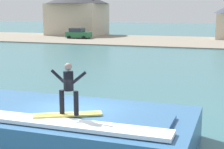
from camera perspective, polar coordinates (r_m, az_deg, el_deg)
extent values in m
plane|color=#386970|center=(12.88, -5.95, -10.82)|extent=(260.00, 260.00, 0.00)
cube|color=#356696|center=(12.71, -7.54, -8.43)|extent=(9.03, 4.51, 1.14)
cube|color=#356696|center=(12.04, -8.83, -6.37)|extent=(7.68, 2.03, 0.13)
cube|color=white|center=(11.28, -11.00, -7.46)|extent=(8.13, 0.81, 0.12)
cube|color=#EAD159|center=(11.55, -7.16, -6.47)|extent=(2.14, 1.40, 0.06)
cube|color=black|center=(11.54, -7.17, -6.34)|extent=(1.81, 0.99, 0.01)
cylinder|color=black|center=(11.48, -8.14, -4.40)|extent=(0.16, 0.16, 0.79)
cylinder|color=black|center=(11.26, -5.84, -4.64)|extent=(0.16, 0.16, 0.79)
cylinder|color=black|center=(11.21, -7.08, -1.05)|extent=(0.32, 0.32, 0.62)
sphere|color=tan|center=(11.13, -7.13, 1.26)|extent=(0.24, 0.24, 0.24)
cylinder|color=black|center=(11.35, -8.78, -0.26)|extent=(0.49, 0.10, 0.43)
cylinder|color=black|center=(11.02, -5.36, -0.50)|extent=(0.49, 0.10, 0.43)
cube|color=gray|center=(54.59, 13.87, 5.19)|extent=(120.00, 19.36, 0.16)
cube|color=#23663D|center=(58.64, -5.42, 6.45)|extent=(4.05, 1.88, 0.90)
cube|color=#262D38|center=(58.72, -5.70, 7.21)|extent=(2.23, 1.69, 0.64)
cylinder|color=black|center=(59.04, -3.84, 6.06)|extent=(0.64, 0.22, 0.64)
cylinder|color=black|center=(57.23, -4.63, 5.92)|extent=(0.64, 0.22, 0.64)
cylinder|color=black|center=(60.12, -6.16, 6.10)|extent=(0.64, 0.22, 0.64)
cylinder|color=black|center=(58.34, -7.00, 5.96)|extent=(0.64, 0.22, 0.64)
cube|color=beige|center=(68.15, -5.63, 8.85)|extent=(9.80, 8.83, 5.99)
cylinder|color=brown|center=(65.62, -4.51, 7.88)|extent=(0.40, 0.40, 3.85)
sphere|color=#2A6A33|center=(65.56, -4.54, 10.09)|extent=(2.03, 2.03, 2.03)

